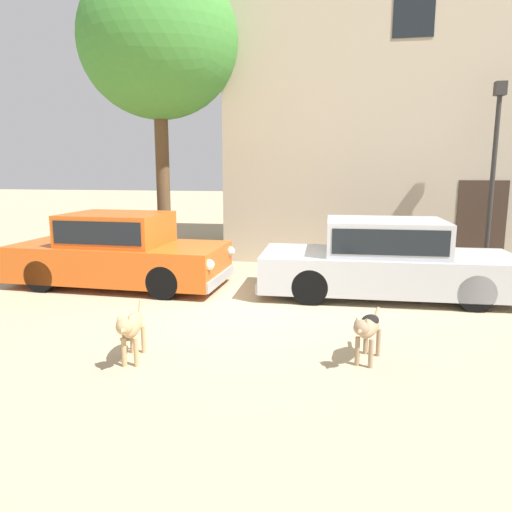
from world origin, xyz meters
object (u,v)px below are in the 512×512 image
at_px(parked_sedan_second, 386,259).
at_px(street_lamp, 494,156).
at_px(stray_dog_spotted, 132,327).
at_px(parked_sedan_nearest, 119,250).
at_px(acacia_tree_left, 158,42).
at_px(stray_cat, 130,331).
at_px(stray_dog_tan, 368,327).

relative_size(parked_sedan_second, street_lamp, 1.16).
relative_size(stray_dog_spotted, street_lamp, 0.26).
distance_m(parked_sedan_nearest, stray_dog_spotted, 4.18).
bearing_deg(street_lamp, acacia_tree_left, 177.76).
distance_m(parked_sedan_second, stray_cat, 4.84).
bearing_deg(parked_sedan_nearest, street_lamp, 18.04).
bearing_deg(stray_dog_spotted, acacia_tree_left, -174.57).
distance_m(stray_dog_spotted, stray_cat, 1.05).
bearing_deg(parked_sedan_second, acacia_tree_left, 154.52).
xyz_separation_m(parked_sedan_second, acacia_tree_left, (-5.21, 2.35, 4.58)).
distance_m(stray_cat, street_lamp, 8.30).
height_order(stray_cat, acacia_tree_left, acacia_tree_left).
bearing_deg(parked_sedan_second, stray_dog_tan, -99.61).
bearing_deg(stray_dog_tan, stray_dog_spotted, -63.53).
bearing_deg(parked_sedan_second, parked_sedan_nearest, 179.74).
height_order(parked_sedan_second, stray_cat, parked_sedan_second).
distance_m(stray_cat, acacia_tree_left, 7.54).
height_order(parked_sedan_second, stray_dog_spotted, parked_sedan_second).
bearing_deg(stray_cat, stray_dog_spotted, 2.36).
relative_size(parked_sedan_second, acacia_tree_left, 0.67).
bearing_deg(stray_cat, acacia_tree_left, 170.65).
relative_size(stray_cat, acacia_tree_left, 0.09).
xyz_separation_m(stray_dog_spotted, stray_cat, (-0.44, 0.88, -0.38)).
relative_size(parked_sedan_second, stray_cat, 7.68).
bearing_deg(parked_sedan_nearest, stray_dog_tan, -31.49).
relative_size(stray_dog_spotted, stray_dog_tan, 1.07).
xyz_separation_m(stray_dog_tan, street_lamp, (2.82, 5.35, 2.18)).
bearing_deg(street_lamp, stray_dog_spotted, -134.26).
distance_m(parked_sedan_second, acacia_tree_left, 7.32).
bearing_deg(acacia_tree_left, parked_sedan_second, -24.28).
height_order(parked_sedan_second, acacia_tree_left, acacia_tree_left).
bearing_deg(stray_cat, stray_dog_tan, 59.25).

